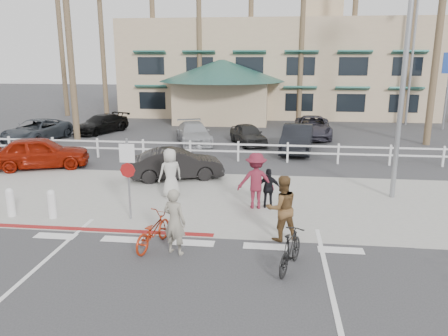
# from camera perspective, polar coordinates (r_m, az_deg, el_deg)

# --- Properties ---
(ground) EXTENTS (140.00, 140.00, 0.00)m
(ground) POSITION_cam_1_polar(r_m,az_deg,el_deg) (11.73, -4.66, -10.98)
(ground) COLOR #333335
(bike_path) EXTENTS (12.00, 16.00, 0.01)m
(bike_path) POSITION_cam_1_polar(r_m,az_deg,el_deg) (10.00, -7.00, -15.79)
(bike_path) COLOR #333335
(bike_path) RESTS_ON ground
(sidewalk_plaza) EXTENTS (22.00, 7.00, 0.01)m
(sidewalk_plaza) POSITION_cam_1_polar(r_m,az_deg,el_deg) (15.85, -1.47, -4.07)
(sidewalk_plaza) COLOR gray
(sidewalk_plaza) RESTS_ON ground
(cross_street) EXTENTS (40.00, 5.00, 0.01)m
(cross_street) POSITION_cam_1_polar(r_m,az_deg,el_deg) (19.65, 0.20, -0.42)
(cross_street) COLOR #333335
(cross_street) RESTS_ON ground
(parking_lot) EXTENTS (50.00, 16.00, 0.01)m
(parking_lot) POSITION_cam_1_polar(r_m,az_deg,el_deg) (28.90, 2.36, 4.33)
(parking_lot) COLOR #333335
(parking_lot) RESTS_ON ground
(curb_red) EXTENTS (7.00, 0.25, 0.02)m
(curb_red) POSITION_cam_1_polar(r_m,az_deg,el_deg) (13.63, -16.22, -7.77)
(curb_red) COLOR maroon
(curb_red) RESTS_ON ground
(rail_fence) EXTENTS (29.40, 0.16, 1.00)m
(rail_fence) POSITION_cam_1_polar(r_m,az_deg,el_deg) (21.43, 2.14, 2.17)
(rail_fence) COLOR silver
(rail_fence) RESTS_ON ground
(building) EXTENTS (28.00, 16.00, 11.30)m
(building) POSITION_cam_1_polar(r_m,az_deg,el_deg) (41.39, 6.77, 15.11)
(building) COLOR tan
(building) RESTS_ON ground
(sign_post) EXTENTS (0.50, 0.10, 2.90)m
(sign_post) POSITION_cam_1_polar(r_m,az_deg,el_deg) (13.82, -12.37, -0.92)
(sign_post) COLOR gray
(sign_post) RESTS_ON ground
(bollard_0) EXTENTS (0.26, 0.26, 0.95)m
(bollard_0) POSITION_cam_1_polar(r_m,az_deg,el_deg) (14.91, -21.57, -4.39)
(bollard_0) COLOR silver
(bollard_0) RESTS_ON ground
(bollard_1) EXTENTS (0.26, 0.26, 0.95)m
(bollard_1) POSITION_cam_1_polar(r_m,az_deg,el_deg) (15.62, -26.11, -4.05)
(bollard_1) COLOR silver
(bollard_1) RESTS_ON ground
(streetlight_0) EXTENTS (0.60, 2.00, 9.00)m
(streetlight_0) POSITION_cam_1_polar(r_m,az_deg,el_deg) (16.47, 22.47, 11.51)
(streetlight_0) COLOR gray
(streetlight_0) RESTS_ON ground
(streetlight_1) EXTENTS (0.60, 2.00, 9.50)m
(streetlight_1) POSITION_cam_1_polar(r_m,az_deg,el_deg) (35.76, 23.33, 12.77)
(streetlight_1) COLOR gray
(streetlight_1) RESTS_ON ground
(info_sign) EXTENTS (1.20, 0.16, 5.60)m
(info_sign) POSITION_cam_1_polar(r_m,az_deg,el_deg) (34.54, 27.15, 9.11)
(info_sign) COLOR navy
(info_sign) RESTS_ON ground
(palm_0) EXTENTS (4.00, 4.00, 15.00)m
(palm_0) POSITION_cam_1_polar(r_m,az_deg,el_deg) (40.75, -20.66, 16.95)
(palm_0) COLOR #245420
(palm_0) RESTS_ON ground
(palm_1) EXTENTS (4.00, 4.00, 13.00)m
(palm_1) POSITION_cam_1_polar(r_m,az_deg,el_deg) (38.15, -15.67, 16.05)
(palm_1) COLOR #245420
(palm_1) RESTS_ON ground
(palm_2) EXTENTS (4.00, 4.00, 16.00)m
(palm_2) POSITION_cam_1_polar(r_m,az_deg,el_deg) (37.90, -9.31, 18.67)
(palm_2) COLOR #245420
(palm_2) RESTS_ON ground
(palm_3) EXTENTS (4.00, 4.00, 14.00)m
(palm_3) POSITION_cam_1_polar(r_m,az_deg,el_deg) (35.97, -3.27, 17.47)
(palm_3) COLOR #245420
(palm_3) RESTS_ON ground
(palm_4) EXTENTS (4.00, 4.00, 15.00)m
(palm_4) POSITION_cam_1_polar(r_m,az_deg,el_deg) (36.53, 3.52, 18.20)
(palm_4) COLOR #245420
(palm_4) RESTS_ON ground
(palm_5) EXTENTS (4.00, 4.00, 13.00)m
(palm_5) POSITION_cam_1_polar(r_m,az_deg,el_deg) (35.46, 10.14, 16.51)
(palm_5) COLOR #245420
(palm_5) RESTS_ON ground
(palm_6) EXTENTS (4.00, 4.00, 17.00)m
(palm_6) POSITION_cam_1_polar(r_m,az_deg,el_deg) (37.01, 16.75, 19.16)
(palm_6) COLOR #245420
(palm_6) RESTS_ON ground
(palm_7) EXTENTS (4.00, 4.00, 14.00)m
(palm_7) POSITION_cam_1_polar(r_m,az_deg,el_deg) (36.77, 23.25, 16.32)
(palm_7) COLOR #245420
(palm_7) RESTS_ON ground
(palm_10) EXTENTS (4.00, 4.00, 12.00)m
(palm_10) POSITION_cam_1_polar(r_m,az_deg,el_deg) (28.17, -19.58, 15.55)
(palm_10) COLOR #245420
(palm_10) RESTS_ON ground
(palm_11) EXTENTS (4.00, 4.00, 14.00)m
(palm_11) POSITION_cam_1_polar(r_m,az_deg,el_deg) (27.89, 26.44, 17.00)
(palm_11) COLOR #245420
(palm_11) RESTS_ON ground
(bike_red) EXTENTS (1.01, 1.84, 0.92)m
(bike_red) POSITION_cam_1_polar(r_m,az_deg,el_deg) (12.01, -9.26, -8.11)
(bike_red) COLOR #9B250D
(bike_red) RESTS_ON ground
(rider_red) EXTENTS (0.75, 0.63, 1.76)m
(rider_red) POSITION_cam_1_polar(r_m,az_deg,el_deg) (11.39, -6.47, -6.98)
(rider_red) COLOR gray
(rider_red) RESTS_ON ground
(bike_black) EXTENTS (0.97, 1.73, 1.00)m
(bike_black) POSITION_cam_1_polar(r_m,az_deg,el_deg) (10.77, 8.66, -10.57)
(bike_black) COLOR black
(bike_black) RESTS_ON ground
(rider_black) EXTENTS (1.10, 0.98, 1.87)m
(rider_black) POSITION_cam_1_polar(r_m,az_deg,el_deg) (12.25, 7.55, -5.21)
(rider_black) COLOR brown
(rider_black) RESTS_ON ground
(pedestrian_a) EXTENTS (1.31, 0.83, 1.92)m
(pedestrian_a) POSITION_cam_1_polar(r_m,az_deg,el_deg) (14.71, 4.18, -1.67)
(pedestrian_a) COLOR maroon
(pedestrian_a) RESTS_ON ground
(pedestrian_child) EXTENTS (0.81, 0.35, 1.38)m
(pedestrian_child) POSITION_cam_1_polar(r_m,az_deg,el_deg) (14.82, 5.86, -2.68)
(pedestrian_child) COLOR black
(pedestrian_child) RESTS_ON ground
(pedestrian_b) EXTENTS (1.05, 0.98, 1.80)m
(pedestrian_b) POSITION_cam_1_polar(r_m,az_deg,el_deg) (16.02, -7.03, -0.63)
(pedestrian_b) COLOR #ACAAA2
(pedestrian_b) RESTS_ON ground
(car_white_sedan) EXTENTS (4.10, 2.49, 1.28)m
(car_white_sedan) POSITION_cam_1_polar(r_m,az_deg,el_deg) (18.42, -6.22, 0.52)
(car_white_sedan) COLOR black
(car_white_sedan) RESTS_ON ground
(car_red_compact) EXTENTS (4.67, 3.12, 1.48)m
(car_red_compact) POSITION_cam_1_polar(r_m,az_deg,el_deg) (21.80, -22.92, 1.89)
(car_red_compact) COLOR maroon
(car_red_compact) RESTS_ON ground
(lot_car_0) EXTENTS (2.81, 5.08, 1.35)m
(lot_car_0) POSITION_cam_1_polar(r_m,az_deg,el_deg) (28.79, -23.31, 4.49)
(lot_car_0) COLOR #272D34
(lot_car_0) RESTS_ON ground
(lot_car_1) EXTENTS (3.05, 4.64, 1.25)m
(lot_car_1) POSITION_cam_1_polar(r_m,az_deg,el_deg) (25.92, -3.97, 4.55)
(lot_car_1) COLOR #9B9CA0
(lot_car_1) RESTS_ON ground
(lot_car_2) EXTENTS (2.68, 3.82, 1.21)m
(lot_car_2) POSITION_cam_1_polar(r_m,az_deg,el_deg) (25.67, 3.16, 4.42)
(lot_car_2) COLOR black
(lot_car_2) RESTS_ON ground
(lot_car_3) EXTENTS (2.03, 4.55, 1.45)m
(lot_car_3) POSITION_cam_1_polar(r_m,az_deg,el_deg) (23.92, 9.54, 3.81)
(lot_car_3) COLOR black
(lot_car_3) RESTS_ON ground
(lot_car_4) EXTENTS (3.19, 4.58, 1.23)m
(lot_car_4) POSITION_cam_1_polar(r_m,az_deg,el_deg) (30.78, -15.74, 5.58)
(lot_car_4) COLOR black
(lot_car_4) RESTS_ON ground
(lot_car_5) EXTENTS (2.39, 4.91, 1.35)m
(lot_car_5) POSITION_cam_1_polar(r_m,az_deg,el_deg) (28.41, 11.48, 5.26)
(lot_car_5) COLOR #2D2B36
(lot_car_5) RESTS_ON ground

